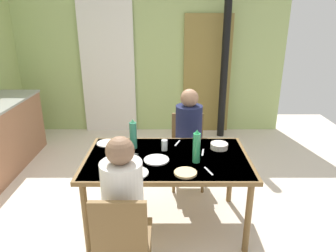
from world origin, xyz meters
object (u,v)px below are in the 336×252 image
Objects in this scene: chair_near_diner at (123,238)px; person_near_diner at (124,193)px; dining_table at (168,163)px; chair_far_diner at (188,145)px; serving_bowl_center at (220,146)px; water_bottle_green_near at (197,147)px; water_bottle_green_far at (134,134)px; person_far_diner at (190,127)px.

person_near_diner is (-0.00, 0.14, 0.28)m from chair_near_diner.
dining_table is 0.89m from chair_near_diner.
serving_bowl_center is at bearing 113.13° from chair_far_diner.
dining_table is at bearing 65.00° from person_near_diner.
water_bottle_green_near is 0.40m from serving_bowl_center.
dining_table is at bearing 68.78° from chair_near_diner.
water_bottle_green_far is at bearing 148.41° from dining_table.
person_far_diner is at bearing 69.38° from chair_near_diner.
chair_far_diner is 1.13× the size of person_near_diner.
water_bottle_green_near is 1.82× the size of serving_bowl_center.
chair_near_diner is at bearing -111.22° from dining_table.
dining_table is at bearing -160.00° from serving_bowl_center.
chair_near_diner is (-0.32, -0.81, -0.17)m from dining_table.
water_bottle_green_near is (0.02, -0.78, 0.10)m from person_far_diner.
person_far_diner is at bearing 91.16° from water_bottle_green_near.
chair_far_diner is 2.90× the size of water_bottle_green_far.
chair_far_diner is 2.82× the size of water_bottle_green_near.
dining_table is 0.35m from water_bottle_green_near.
chair_far_diner is at bearing 113.13° from serving_bowl_center.
water_bottle_green_near is (0.58, 0.57, 0.10)m from person_near_diner.
chair_near_diner is 1.62m from person_far_diner.
person_far_diner is at bearing 118.62° from serving_bowl_center.
serving_bowl_center is at bearing 20.00° from dining_table.
chair_near_diner is 2.82× the size of water_bottle_green_near.
person_near_diner is at bearing 90.00° from chair_near_diner.
water_bottle_green_far is (-0.02, 0.88, 0.10)m from person_near_diner.
water_bottle_green_near is (0.58, 0.71, 0.39)m from chair_near_diner.
water_bottle_green_far is at bearing 39.43° from person_far_diner.
person_far_diner is (-0.00, -0.14, 0.28)m from chair_far_diner.
dining_table is at bearing 73.24° from chair_far_diner.
person_near_diner reaches higher than chair_far_diner.
chair_near_diner is at bearing 70.98° from chair_far_diner.
person_near_diner is at bearing -133.80° from serving_bowl_center.
dining_table is at bearing 70.12° from person_far_diner.
person_near_diner is (-0.56, -1.49, 0.28)m from chair_far_diner.
person_near_diner is at bearing -135.22° from water_bottle_green_near.
person_near_diner is 4.53× the size of serving_bowl_center.
person_far_diner is at bearing 67.51° from person_near_diner.
chair_far_diner reaches higher than dining_table.
chair_near_diner is at bearing -89.14° from water_bottle_green_far.
person_far_diner is 4.53× the size of serving_bowl_center.
dining_table is at bearing 158.05° from water_bottle_green_near.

